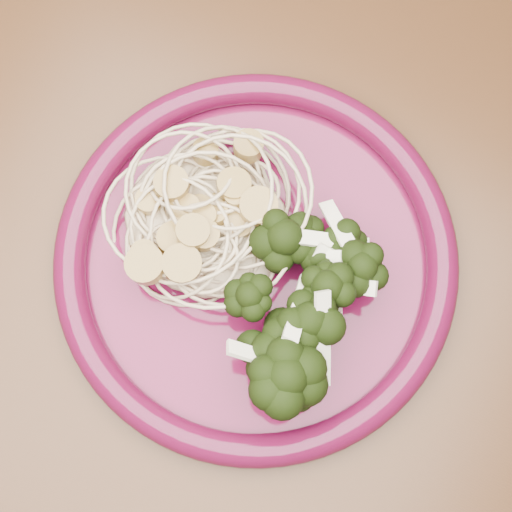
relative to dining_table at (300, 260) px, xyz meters
name	(u,v)px	position (x,y,z in m)	size (l,w,h in m)	color
dining_table	(300,260)	(0.00, 0.00, 0.00)	(1.20, 0.80, 0.75)	#472814
dinner_plate	(256,259)	(-0.02, -0.04, 0.11)	(0.36, 0.36, 0.03)	#540B2A
spaghetti_pile	(206,220)	(-0.07, -0.03, 0.12)	(0.13, 0.12, 0.03)	#C7B28B
scallop_cluster	(203,204)	(-0.07, -0.03, 0.16)	(0.14, 0.14, 0.05)	#A68846
broccoli_pile	(320,297)	(0.03, -0.05, 0.13)	(0.10, 0.16, 0.05)	black
onion_garnish	(324,287)	(0.03, -0.05, 0.17)	(0.07, 0.10, 0.06)	white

